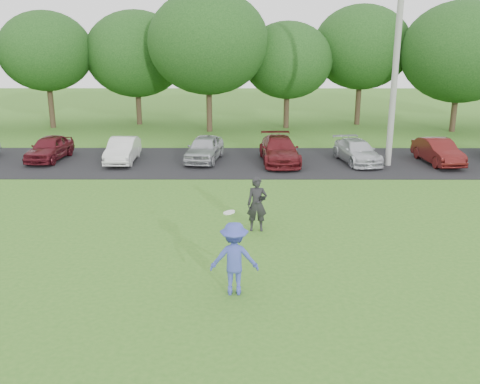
{
  "coord_description": "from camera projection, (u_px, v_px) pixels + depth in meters",
  "views": [
    {
      "loc": [
        0.05,
        -12.28,
        5.97
      ],
      "look_at": [
        0.0,
        3.5,
        1.3
      ],
      "focal_mm": 40.0,
      "sensor_mm": 36.0,
      "label": 1
    }
  ],
  "objects": [
    {
      "name": "tree_row",
      "position": [
        265.0,
        52.0,
        33.9
      ],
      "size": [
        42.39,
        9.85,
        8.64
      ],
      "color": "#38281C",
      "rests_on": "ground"
    },
    {
      "name": "ground",
      "position": [
        240.0,
        281.0,
        13.47
      ],
      "size": [
        100.0,
        100.0,
        0.0
      ],
      "primitive_type": "plane",
      "color": "#356E1F",
      "rests_on": "ground"
    },
    {
      "name": "parked_cars",
      "position": [
        257.0,
        150.0,
        25.71
      ],
      "size": [
        28.12,
        4.47,
        1.23
      ],
      "color": "#B9BBC1",
      "rests_on": "parking_lot"
    },
    {
      "name": "parking_lot",
      "position": [
        241.0,
        162.0,
        25.94
      ],
      "size": [
        32.0,
        6.5,
        0.03
      ],
      "primitive_type": "cube",
      "color": "black",
      "rests_on": "ground"
    },
    {
      "name": "utility_pole",
      "position": [
        396.0,
        58.0,
        23.84
      ],
      "size": [
        0.28,
        0.28,
        9.9
      ],
      "primitive_type": "cylinder",
      "color": "gray",
      "rests_on": "ground"
    },
    {
      "name": "camera_bystander",
      "position": [
        257.0,
        204.0,
        16.69
      ],
      "size": [
        0.64,
        0.44,
        1.73
      ],
      "color": "black",
      "rests_on": "ground"
    },
    {
      "name": "frisbee_player",
      "position": [
        234.0,
        258.0,
        12.59
      ],
      "size": [
        1.16,
        0.67,
        2.08
      ],
      "color": "#3D48AC",
      "rests_on": "ground"
    }
  ]
}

